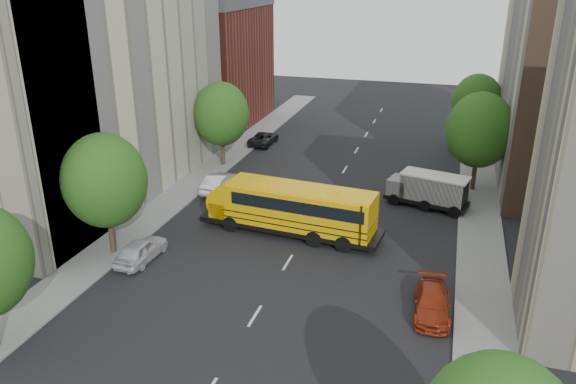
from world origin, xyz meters
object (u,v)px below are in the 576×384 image
at_px(parked_car_1, 219,182).
at_px(parked_car_4, 454,195).
at_px(street_tree_5, 477,102).
at_px(parked_car_2, 264,138).
at_px(parked_car_5, 458,140).
at_px(parked_car_3, 432,303).
at_px(street_tree_4, 480,130).
at_px(street_tree_2, 221,114).
at_px(school_bus, 289,206).
at_px(safari_truck, 428,189).
at_px(parked_car_0, 141,250).
at_px(street_tree_1, 105,181).

bearing_deg(parked_car_1, parked_car_4, -170.40).
xyz_separation_m(street_tree_5, parked_car_1, (-19.80, -18.08, -3.97)).
xyz_separation_m(parked_car_1, parked_car_2, (-0.80, 13.46, -0.09)).
bearing_deg(parked_car_5, parked_car_3, -87.15).
xyz_separation_m(street_tree_4, parked_car_4, (-1.40, -3.24, -4.41)).
distance_m(street_tree_2, street_tree_4, 22.00).
height_order(school_bus, safari_truck, school_bus).
bearing_deg(parked_car_2, street_tree_2, 80.10).
bearing_deg(parked_car_3, street_tree_5, 82.11).
bearing_deg(parked_car_2, school_bus, 114.46).
distance_m(street_tree_2, parked_car_0, 18.89).
height_order(street_tree_4, parked_car_2, street_tree_4).
bearing_deg(street_tree_5, parked_car_5, 163.13).
xyz_separation_m(street_tree_5, school_bus, (-12.14, -23.98, -2.73)).
distance_m(parked_car_1, parked_car_5, 26.10).
relative_size(safari_truck, parked_car_3, 1.45).
bearing_deg(parked_car_4, parked_car_1, -169.12).
bearing_deg(street_tree_2, parked_car_0, -83.15).
xyz_separation_m(street_tree_2, street_tree_4, (22.00, 0.00, 0.25)).
bearing_deg(street_tree_2, parked_car_5, 31.10).
bearing_deg(school_bus, street_tree_2, 135.08).
xyz_separation_m(safari_truck, parked_car_4, (1.96, 1.28, -0.72)).
height_order(street_tree_5, parked_car_3, street_tree_5).
relative_size(school_bus, parked_car_0, 3.03).
xyz_separation_m(street_tree_5, parked_car_3, (-2.17, -31.09, -4.05)).
height_order(street_tree_2, parked_car_0, street_tree_2).
height_order(parked_car_0, parked_car_3, parked_car_0).
bearing_deg(parked_car_1, school_bus, 143.23).
bearing_deg(parked_car_5, parked_car_4, -85.75).
bearing_deg(street_tree_2, safari_truck, -13.63).
bearing_deg(parked_car_4, safari_truck, -144.69).
bearing_deg(parked_car_0, street_tree_5, -120.82).
bearing_deg(parked_car_0, parked_car_5, -118.57).
xyz_separation_m(street_tree_1, parked_car_4, (20.60, 14.76, -4.28)).
relative_size(street_tree_5, parked_car_0, 1.78).
distance_m(street_tree_4, parked_car_3, 19.72).
relative_size(street_tree_1, parked_car_0, 1.87).
distance_m(street_tree_4, parked_car_2, 22.32).
height_order(street_tree_1, street_tree_5, street_tree_1).
relative_size(street_tree_1, parked_car_4, 2.01).
distance_m(parked_car_2, parked_car_3, 32.25).
bearing_deg(parked_car_2, parked_car_1, 94.25).
xyz_separation_m(parked_car_2, parked_car_4, (19.20, -10.61, 0.02)).
xyz_separation_m(school_bus, parked_car_4, (10.74, 8.74, -1.31)).
bearing_deg(street_tree_5, street_tree_4, -90.00).
bearing_deg(parked_car_5, street_tree_2, -144.65).
xyz_separation_m(street_tree_1, street_tree_2, (0.00, 18.00, -0.12)).
height_order(parked_car_0, parked_car_5, parked_car_0).
distance_m(street_tree_2, school_bus, 15.77).
relative_size(parked_car_3, parked_car_4, 1.14).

